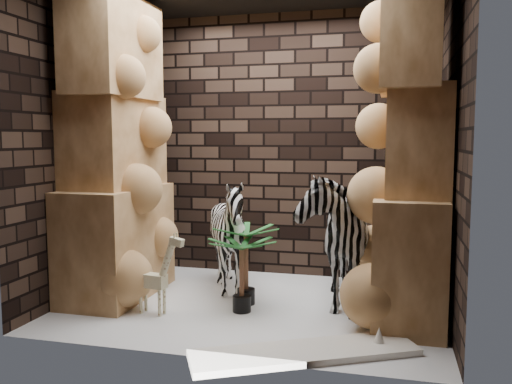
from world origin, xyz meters
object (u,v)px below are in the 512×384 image
(palm_front, at_px, (246,264))
(giraffe_toy, at_px, (152,271))
(surfboard, at_px, (305,353))
(zebra_left, at_px, (230,242))
(zebra_right, at_px, (332,225))
(palm_back, at_px, (242,275))

(palm_front, bearing_deg, giraffe_toy, -147.06)
(giraffe_toy, bearing_deg, palm_front, 42.17)
(palm_front, bearing_deg, surfboard, -55.43)
(giraffe_toy, height_order, surfboard, giraffe_toy)
(zebra_left, xyz_separation_m, surfboard, (0.99, -1.36, -0.52))
(zebra_left, height_order, palm_front, zebra_left)
(zebra_left, bearing_deg, zebra_right, 17.60)
(zebra_right, height_order, palm_front, zebra_right)
(zebra_right, distance_m, palm_front, 0.91)
(palm_front, bearing_deg, palm_back, -84.50)
(zebra_right, xyz_separation_m, surfboard, (-0.04, -1.33, -0.74))
(palm_back, height_order, surfboard, palm_back)
(giraffe_toy, relative_size, surfboard, 0.46)
(giraffe_toy, distance_m, palm_front, 0.89)
(palm_back, distance_m, surfboard, 1.16)
(giraffe_toy, distance_m, surfboard, 1.65)
(zebra_right, distance_m, palm_back, 1.00)
(giraffe_toy, bearing_deg, surfboard, -12.43)
(palm_front, relative_size, surfboard, 0.46)
(palm_front, distance_m, palm_back, 0.24)
(zebra_right, xyz_separation_m, palm_front, (-0.78, -0.26, -0.38))
(palm_front, bearing_deg, zebra_right, 18.11)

